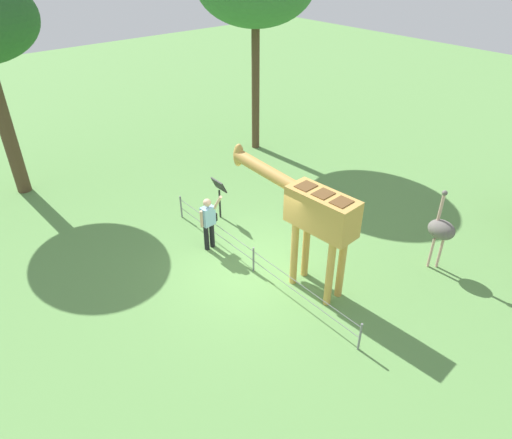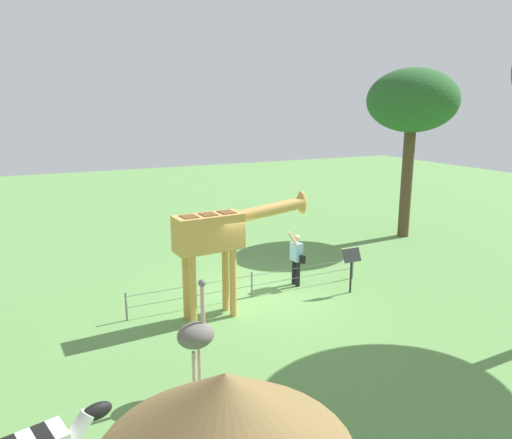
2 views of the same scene
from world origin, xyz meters
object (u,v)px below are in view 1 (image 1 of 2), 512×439
ostrich (441,230)px  info_sign (219,190)px  visitor (209,221)px  giraffe (310,211)px

ostrich → info_sign: bearing=26.7°
visitor → info_sign: visitor is taller
info_sign → ostrich: bearing=-153.3°
visitor → ostrich: bearing=-138.3°
ostrich → info_sign: ostrich is taller
giraffe → ostrich: bearing=-119.4°
giraffe → ostrich: size_ratio=1.70×
giraffe → info_sign: (3.93, -0.21, -1.18)m
giraffe → visitor: size_ratio=2.16×
giraffe → ostrich: giraffe is taller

